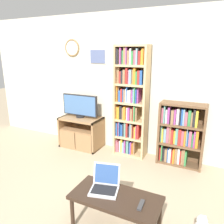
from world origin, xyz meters
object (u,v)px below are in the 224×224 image
television (80,106)px  laptop (105,183)px  tv_stand (81,132)px  bookshelf_short (180,134)px  remote_near_laptop (141,205)px  bookshelf_tall (130,102)px  coffee_table (116,200)px

television → laptop: size_ratio=2.10×
tv_stand → bookshelf_short: (1.91, 0.13, 0.23)m
bookshelf_short → laptop: bearing=-106.8°
television → remote_near_laptop: television is taller
tv_stand → bookshelf_short: 1.93m
television → bookshelf_short: size_ratio=0.71×
bookshelf_tall → laptop: bearing=-77.7°
coffee_table → laptop: bearing=156.4°
television → coffee_table: television is taller
bookshelf_tall → coffee_table: bearing=-73.3°
laptop → remote_near_laptop: 0.47m
bookshelf_tall → tv_stand: bearing=-172.8°
bookshelf_short → bookshelf_tall: bearing=-179.8°
tv_stand → television: bearing=124.8°
bookshelf_short → television: bearing=-177.4°
coffee_table → laptop: 0.21m
coffee_table → laptop: (-0.16, 0.07, 0.12)m
bookshelf_short → coffee_table: bearing=-101.3°
bookshelf_tall → bookshelf_short: bookshelf_tall is taller
bookshelf_short → coffee_table: 1.85m
tv_stand → television: size_ratio=1.08×
bookshelf_short → laptop: size_ratio=2.97×
tv_stand → bookshelf_short: size_ratio=0.76×
bookshelf_short → coffee_table: (-0.36, -1.81, -0.18)m
bookshelf_tall → coffee_table: (0.54, -1.81, -0.66)m
coffee_table → remote_near_laptop: size_ratio=5.93×
coffee_table → remote_near_laptop: remote_near_laptop is taller
bookshelf_tall → coffee_table: size_ratio=2.09×
television → remote_near_laptop: size_ratio=4.74×
coffee_table → remote_near_laptop: 0.30m
remote_near_laptop → bookshelf_short: bearing=84.2°
tv_stand → coffee_table: tv_stand is taller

